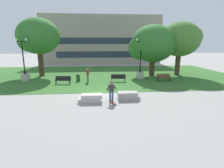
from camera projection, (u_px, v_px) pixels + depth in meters
The scene contains 17 objects.
ground_plane at pixel (100, 93), 16.66m from camera, with size 140.00×140.00×0.00m, color gray.
grass_lawn at pixel (99, 75), 26.36m from camera, with size 40.00×20.00×0.02m, color #336628.
concrete_block_center at pixel (91, 98), 14.10m from camera, with size 1.92×0.90×0.64m.
concrete_block_left at pixel (128, 96), 14.76m from camera, with size 1.83×0.90×0.64m.
person_skateboarder at pixel (111, 90), 14.00m from camera, with size 0.91×0.60×1.71m.
skateboard at pixel (113, 102), 13.77m from camera, with size 0.52×1.03×0.14m.
park_bench_near_left at pixel (164, 77), 21.82m from camera, with size 1.85×0.76×0.90m.
park_bench_near_right at pixel (118, 78), 21.44m from camera, with size 1.83×0.66×0.90m.
park_bench_far_left at pixel (63, 80), 20.28m from camera, with size 1.85×0.73×0.90m.
lamp_post_center at pixel (25, 72), 21.81m from camera, with size 1.32×0.80×5.34m.
lamp_post_left at pixel (140, 70), 23.38m from camera, with size 1.32×0.80×5.38m.
tree_far_left at pixel (179, 40), 25.20m from camera, with size 6.10×5.81×7.69m.
tree_near_right at pixel (38, 37), 24.27m from camera, with size 6.09×5.80×8.06m.
tree_near_left at pixel (153, 44), 24.58m from camera, with size 6.44×6.13×7.20m.
trash_bin at pixel (78, 77), 21.82m from camera, with size 0.49×0.49×0.96m.
person_bystander_near_lawn at pixel (88, 74), 21.20m from camera, with size 0.37×0.65×1.71m.
building_facade_distant at pixel (102, 40), 39.28m from camera, with size 27.22×1.03×10.88m.
Camera 1 is at (-0.21, -16.07, 4.62)m, focal length 28.00 mm.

